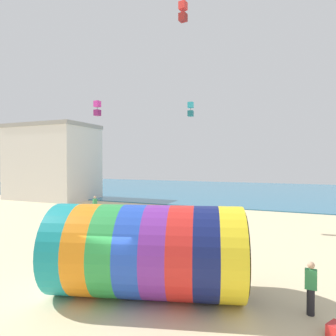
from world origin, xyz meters
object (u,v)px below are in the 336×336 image
kite_handler (311,288)px  bystander_mid_beach (105,219)px  kite_magenta_box (97,108)px  kite_red_box (183,12)px  cooler_box (336,330)px  giant_inflatable_tube (148,251)px  kite_cyan_box (191,109)px  bystander_far_left (95,206)px

kite_handler → bystander_mid_beach: 14.41m
kite_magenta_box → bystander_mid_beach: (3.01, -3.30, -8.41)m
kite_red_box → cooler_box: bearing=-54.9°
giant_inflatable_tube → bystander_mid_beach: bearing=132.8°
kite_cyan_box → bystander_mid_beach: kite_cyan_box is taller
giant_inflatable_tube → kite_magenta_box: (-10.19, 11.07, 7.69)m
cooler_box → kite_cyan_box: bearing=124.0°
kite_cyan_box → kite_magenta_box: (-7.78, -1.15, 0.41)m
kite_handler → bystander_mid_beach: bystander_mid_beach is taller
kite_handler → bystander_far_left: bystander_far_left is taller
giant_inflatable_tube → bystander_mid_beach: (-7.18, 7.77, -0.72)m
kite_red_box → bystander_far_left: (-8.30, -0.41, -15.98)m
kite_magenta_box → kite_cyan_box: bearing=8.4°
bystander_far_left → cooler_box: (17.67, -12.91, -0.75)m
giant_inflatable_tube → bystander_far_left: size_ratio=4.16×
cooler_box → kite_magenta_box: bearing=145.1°
giant_inflatable_tube → kite_red_box: size_ratio=4.64×
kite_handler → giant_inflatable_tube: bearing=-171.8°
kite_magenta_box → cooler_box: size_ratio=2.51×
bystander_far_left → cooler_box: size_ratio=3.47×
kite_magenta_box → kite_handler: bearing=-33.4°
kite_red_box → kite_cyan_box: bearing=-41.9°
kite_red_box → cooler_box: (9.36, -13.31, -16.73)m
bystander_mid_beach → kite_handler: bearing=-29.0°
giant_inflatable_tube → bystander_mid_beach: giant_inflatable_tube is taller
kite_handler → kite_magenta_box: 20.52m
giant_inflatable_tube → kite_handler: 5.53m
kite_handler → cooler_box: size_ratio=3.29×
bystander_mid_beach → bystander_far_left: size_ratio=1.00×
giant_inflatable_tube → bystander_mid_beach: 10.61m
kite_red_box → bystander_mid_beach: bearing=-125.9°
giant_inflatable_tube → kite_magenta_box: size_ratio=5.74×
giant_inflatable_tube → kite_magenta_box: 16.90m
bystander_mid_beach → cooler_box: bearing=-31.3°
kite_handler → cooler_box: bearing=-60.1°
kite_cyan_box → cooler_box: 17.41m
kite_magenta_box → bystander_far_left: kite_magenta_box is taller
kite_cyan_box → kite_red_box: bearing=138.1°
giant_inflatable_tube → kite_handler: bearing=8.2°
kite_handler → bystander_far_left: size_ratio=0.95×
kite_cyan_box → cooler_box: bearing=-56.0°
giant_inflatable_tube → kite_cyan_box: bearing=101.2°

